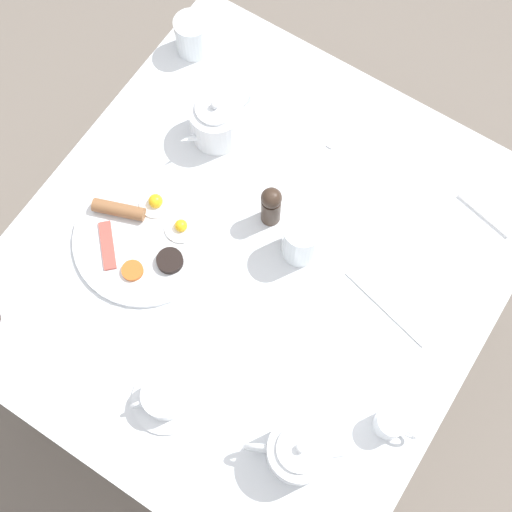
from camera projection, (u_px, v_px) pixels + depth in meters
The scene contains 13 objects.
ground_plane at pixel (256, 343), 2.20m from camera, with size 8.00×8.00×0.00m, color #70665B.
table at pixel (256, 271), 1.56m from camera, with size 0.96×1.04×0.76m.
breakfast_plate at pixel (145, 236), 1.49m from camera, with size 0.30×0.30×0.04m.
teapot_near at pixel (298, 451), 1.30m from camera, with size 0.19×0.12×0.12m.
teapot_far at pixel (217, 120), 1.54m from camera, with size 0.12×0.20×0.12m.
teacup_with_saucer_left at pixel (164, 398), 1.36m from camera, with size 0.13×0.13×0.06m.
water_glass_tall at pixel (192, 35), 1.62m from camera, with size 0.08×0.08×0.09m.
water_glass_short at pixel (301, 240), 1.44m from camera, with size 0.08×0.08×0.11m.
creamer_jug at pixel (391, 423), 1.34m from camera, with size 0.08×0.06×0.06m.
pepper_grinder at pixel (271, 205), 1.46m from camera, with size 0.04×0.04×0.12m.
napkin_folded at pixel (499, 200), 1.53m from camera, with size 0.16×0.14×0.01m.
fork_by_plate at pixel (350, 117), 1.60m from camera, with size 0.02×0.19×0.00m.
knife_by_plate at pixel (385, 308), 1.45m from camera, with size 0.21×0.06×0.00m.
Camera 1 is at (0.27, -0.42, 2.16)m, focal length 50.00 mm.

